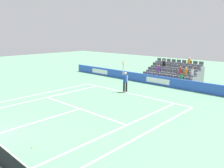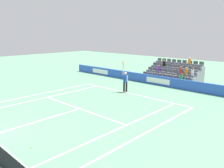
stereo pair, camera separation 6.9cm
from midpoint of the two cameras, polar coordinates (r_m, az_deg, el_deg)
name	(u,v)px [view 1 (the left image)]	position (r m, az deg, el deg)	size (l,w,h in m)	color
line_baseline	(130,93)	(19.38, 4.53, -2.37)	(10.97, 0.10, 0.01)	white
line_service	(80,109)	(15.64, -8.20, -6.16)	(8.23, 0.10, 0.01)	white
line_centre_service	(37,122)	(14.00, -18.56, -9.01)	(0.10, 6.40, 0.01)	white
line_singles_sideline_left	(42,98)	(18.68, -17.27, -3.49)	(0.10, 11.89, 0.01)	white
line_singles_sideline_right	(121,128)	(12.56, 2.23, -10.86)	(0.10, 11.89, 0.01)	white
line_doubles_sideline_left	(33,95)	(19.85, -19.25, -2.69)	(0.10, 11.89, 0.01)	white
line_doubles_sideline_right	(142,135)	(11.79, 7.40, -12.59)	(0.10, 11.89, 0.01)	white
line_centre_mark	(130,94)	(19.31, 4.34, -2.43)	(0.10, 0.20, 0.01)	white
sponsor_barrier	(158,81)	(22.76, 11.40, 0.86)	(24.49, 0.22, 0.92)	blue
tennis_player	(125,81)	(19.56, 3.22, 0.77)	(0.53, 0.39, 2.85)	black
stadium_stand	(173,74)	(25.23, 14.97, 2.33)	(5.58, 3.80, 2.54)	gray
loose_tennis_ball	(32,147)	(11.12, -19.68, -14.74)	(0.07, 0.07, 0.07)	#D1E533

